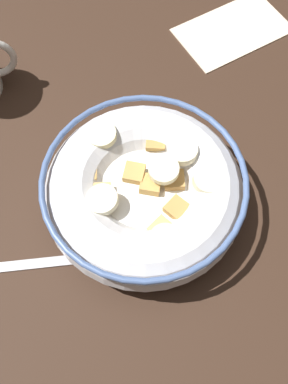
{
  "coord_description": "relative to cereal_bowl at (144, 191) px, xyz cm",
  "views": [
    {
      "loc": [
        -3.9,
        -18.02,
        41.58
      ],
      "look_at": [
        0.0,
        0.0,
        3.0
      ],
      "focal_mm": 40.67,
      "sensor_mm": 36.0,
      "label": 1
    }
  ],
  "objects": [
    {
      "name": "ground_plane",
      "position": [
        -0.0,
        0.0,
        -4.17
      ],
      "size": [
        110.3,
        110.3,
        2.0
      ],
      "primitive_type": "cube",
      "color": "#332116"
    },
    {
      "name": "cereal_bowl",
      "position": [
        0.0,
        0.0,
        0.0
      ],
      "size": [
        19.67,
        19.67,
        6.31
      ],
      "color": "silver",
      "rests_on": "ground_plane"
    },
    {
      "name": "spoon",
      "position": [
        -14.95,
        -3.69,
        -2.83
      ],
      "size": [
        17.33,
        3.93,
        0.8
      ],
      "color": "#B7B7BC",
      "rests_on": "ground_plane"
    },
    {
      "name": "folded_napkin",
      "position": [
        16.38,
        21.57,
        -3.02
      ],
      "size": [
        15.96,
        12.39,
        0.3
      ],
      "primitive_type": "cube",
      "rotation": [
        0.0,
        0.0,
        0.32
      ],
      "color": "beige",
      "rests_on": "ground_plane"
    }
  ]
}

